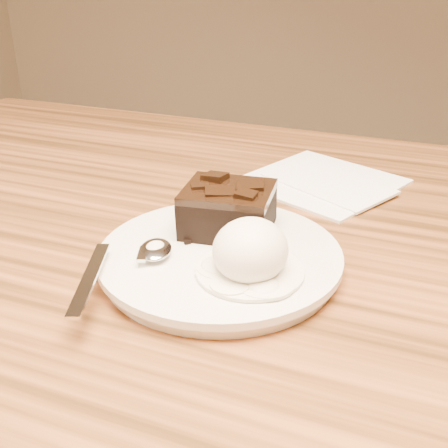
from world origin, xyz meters
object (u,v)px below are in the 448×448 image
at_px(brownie, 228,212).
at_px(ice_cream_scoop, 250,250).
at_px(plate, 220,259).
at_px(spoon, 155,251).
at_px(napkin, 321,180).

bearing_deg(brownie, ice_cream_scoop, -55.86).
bearing_deg(ice_cream_scoop, plate, 144.59).
height_order(ice_cream_scoop, spoon, ice_cream_scoop).
bearing_deg(brownie, napkin, 76.49).
bearing_deg(napkin, ice_cream_scoop, -90.41).
bearing_deg(plate, brownie, 100.90).
relative_size(brownie, napkin, 0.49).
height_order(ice_cream_scoop, napkin, ice_cream_scoop).
bearing_deg(spoon, ice_cream_scoop, -19.35).
xyz_separation_m(plate, napkin, (0.04, 0.24, -0.01)).
bearing_deg(spoon, brownie, 38.25).
distance_m(ice_cream_scoop, napkin, 0.27).
distance_m(plate, brownie, 0.05).
bearing_deg(ice_cream_scoop, spoon, -178.07).
height_order(plate, napkin, plate).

